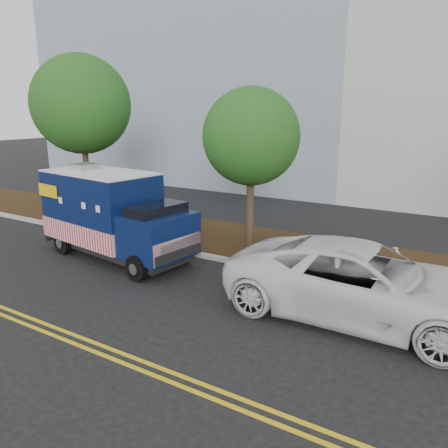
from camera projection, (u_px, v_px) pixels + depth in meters
The scene contains 10 objects.
ground at pixel (158, 266), 14.00m from camera, with size 120.00×120.00×0.00m, color black.
curb at pixel (184, 252), 15.14m from camera, with size 120.00×0.18×0.15m, color #9E9E99.
mulch_strip at pixel (217, 237), 16.87m from camera, with size 120.00×4.00×0.15m, color black.
centerline_near at pixel (37, 321), 10.33m from camera, with size 120.00×0.10×0.01m, color gold.
centerline_far at pixel (28, 325), 10.12m from camera, with size 120.00×0.10×0.01m, color gold.
tree_a at pixel (81, 105), 18.61m from camera, with size 4.19×4.19×7.15m.
tree_b at pixel (251, 137), 14.70m from camera, with size 3.31×3.31×5.62m.
sign_post at pixel (99, 205), 17.18m from camera, with size 0.06×0.06×2.40m, color #473828.
food_truck at pixel (111, 217), 14.60m from camera, with size 6.01×2.90×3.05m.
white_car at pixel (362, 282), 10.31m from camera, with size 2.97×6.44×1.79m, color white.
Camera 1 is at (8.68, -10.17, 4.85)m, focal length 35.00 mm.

